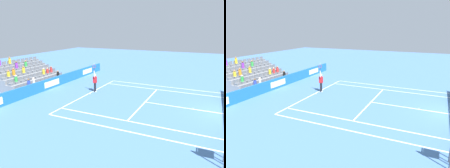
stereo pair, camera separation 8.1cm
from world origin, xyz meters
The scene contains 12 objects.
line_baseline centered at (0.00, -11.89, 0.00)m, with size 10.97×0.10×0.01m, color white.
line_service centered at (0.00, -6.40, 0.00)m, with size 8.23×0.10×0.01m, color white.
line_centre_service centered at (0.00, -3.20, 0.00)m, with size 0.10×6.40×0.01m, color white.
line_singles_sideline_left centered at (4.12, -5.95, 0.00)m, with size 0.10×11.89×0.01m, color white.
line_singles_sideline_right centered at (-4.12, -5.95, 0.00)m, with size 0.10×11.89×0.01m, color white.
line_doubles_sideline_left centered at (5.49, -5.95, 0.00)m, with size 0.10×11.89×0.01m, color white.
line_doubles_sideline_right centered at (-5.49, -5.95, 0.00)m, with size 0.10×11.89×0.01m, color white.
line_centre_mark centered at (0.00, -11.79, 0.00)m, with size 0.10×0.20×0.01m, color white.
sponsor_barrier centered at (0.00, -16.34, 0.53)m, with size 20.60×0.22×1.05m.
tennis_player centered at (-0.79, -11.65, 0.99)m, with size 0.54×0.42×2.85m.
stadium_stand centered at (0.01, -19.90, 0.82)m, with size 6.82×4.75×3.03m.
loose_tennis_ball centered at (-0.12, -2.63, 0.03)m, with size 0.07×0.07×0.07m, color #D1E533.
Camera 2 is at (16.32, -1.69, 6.04)m, focal length 34.06 mm.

